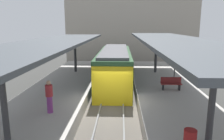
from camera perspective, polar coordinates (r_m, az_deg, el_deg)
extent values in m
plane|color=#383835|center=(13.37, -0.12, -11.69)|extent=(80.00, 80.00, 0.00)
cube|color=#ADA8A0|center=(13.86, -16.22, -9.07)|extent=(4.40, 28.00, 1.00)
cube|color=#ADA8A0|center=(13.56, 16.38, -9.56)|extent=(4.40, 28.00, 1.00)
cube|color=#59544C|center=(13.33, -0.12, -11.30)|extent=(3.20, 28.00, 0.20)
cube|color=slate|center=(13.31, -3.27, -10.55)|extent=(0.08, 28.00, 0.14)
cube|color=slate|center=(13.25, 3.05, -10.66)|extent=(0.08, 28.00, 0.14)
cube|color=#2D5633|center=(19.09, 0.74, 0.64)|extent=(2.70, 11.07, 2.90)
cube|color=yellow|center=(13.72, 0.05, -4.41)|extent=(2.65, 0.08, 2.60)
cube|color=black|center=(19.12, -3.36, 1.70)|extent=(0.04, 10.18, 0.76)
cube|color=black|center=(19.04, 4.87, 1.64)|extent=(0.04, 10.18, 0.76)
cube|color=#515156|center=(18.86, 0.76, 5.27)|extent=(2.16, 10.51, 0.20)
cylinder|color=#333335|center=(8.96, -26.96, -7.14)|extent=(0.24, 0.24, 3.21)
cylinder|color=#333335|center=(20.60, -9.79, 3.98)|extent=(0.24, 0.24, 3.21)
cube|color=#3D4247|center=(14.37, -15.31, 7.23)|extent=(4.18, 21.00, 0.16)
cylinder|color=#333335|center=(8.46, 25.13, -7.46)|extent=(0.24, 0.24, 3.37)
cylinder|color=#333335|center=(20.39, 11.62, 4.06)|extent=(0.24, 0.24, 3.37)
cube|color=#3D4247|center=(14.07, 15.95, 7.77)|extent=(4.18, 21.00, 0.16)
cube|color=black|center=(15.09, 13.44, -4.43)|extent=(0.08, 0.32, 0.40)
cube|color=black|center=(15.34, 17.49, -4.39)|extent=(0.08, 0.32, 0.40)
cube|color=maroon|center=(15.14, 15.53, -3.58)|extent=(1.40, 0.40, 0.06)
cube|color=maroon|center=(15.26, 15.43, -2.57)|extent=(1.40, 0.06, 0.40)
cylinder|color=#262628|center=(18.54, 16.40, 1.25)|extent=(0.08, 0.08, 2.20)
cube|color=black|center=(18.40, 16.56, 4.16)|extent=(0.90, 0.06, 0.32)
cylinder|color=#7A337A|center=(11.31, -16.25, -8.81)|extent=(0.28, 0.28, 0.86)
cylinder|color=maroon|center=(11.09, -16.46, -5.29)|extent=(0.36, 0.36, 0.58)
sphere|color=tan|center=(10.98, -16.58, -3.29)|extent=(0.22, 0.22, 0.22)
cube|color=#A89E8E|center=(32.29, 5.02, 11.97)|extent=(18.00, 6.00, 11.00)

